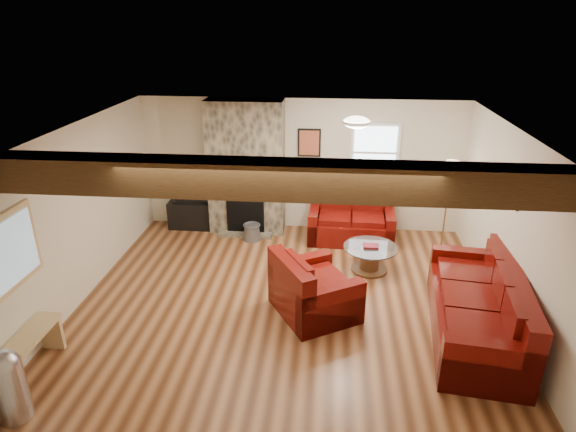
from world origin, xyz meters
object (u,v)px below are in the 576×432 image
armchair_red (315,284)px  television (195,189)px  floor_lamp (451,175)px  sofa_three (476,303)px  coffee_table (370,259)px  loveseat (351,219)px  tv_cabinet (197,214)px

armchair_red → television: bearing=11.0°
armchair_red → floor_lamp: (2.16, 2.13, 0.97)m
television → armchair_red: bearing=-48.5°
armchair_red → television: (-2.41, 2.72, 0.35)m
armchair_red → television: television is taller
sofa_three → coffee_table: sofa_three is taller
loveseat → armchair_red: bearing=-101.3°
coffee_table → television: bearing=156.0°
coffee_table → television: (-3.25, 1.45, 0.57)m
loveseat → floor_lamp: bearing=-8.3°
loveseat → tv_cabinet: 3.00m
armchair_red → coffee_table: bearing=-64.2°
sofa_three → tv_cabinet: 5.42m
television → floor_lamp: size_ratio=0.53×
sofa_three → floor_lamp: (0.08, 2.45, 0.94)m
tv_cabinet → loveseat: bearing=-5.8°
armchair_red → tv_cabinet: (-2.41, 2.72, -0.17)m
coffee_table → tv_cabinet: tv_cabinet is taller
tv_cabinet → television: television is taller
loveseat → floor_lamp: size_ratio=0.94×
sofa_three → television: size_ratio=2.76×
coffee_table → tv_cabinet: bearing=156.0°
tv_cabinet → coffee_table: bearing=-24.0°
loveseat → television: (-2.98, 0.30, 0.38)m
loveseat → tv_cabinet: size_ratio=1.44×
armchair_red → coffee_table: (0.85, 1.27, -0.23)m
television → floor_lamp: (4.57, -0.59, 0.62)m
coffee_table → television: 3.61m
sofa_three → loveseat: 3.12m
armchair_red → tv_cabinet: bearing=11.0°
television → floor_lamp: 4.65m
tv_cabinet → television: bearing=0.0°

